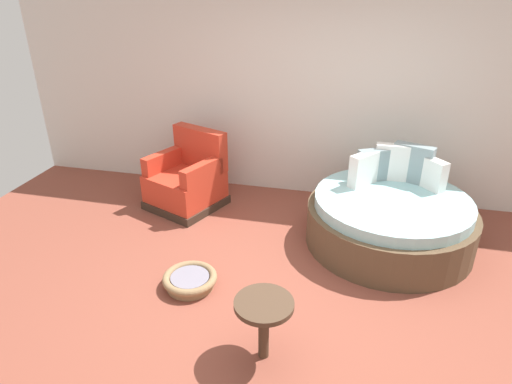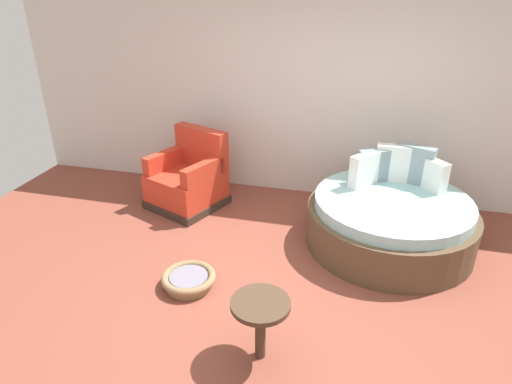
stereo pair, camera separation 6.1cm
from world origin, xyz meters
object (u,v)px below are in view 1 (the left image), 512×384
Objects in this scene: pet_basket at (190,280)px; side_table at (264,312)px; round_daybed at (390,218)px; red_armchair at (188,180)px.

side_table reaches higher than pet_basket.
pet_basket is 1.14m from side_table.
red_armchair is at bearing 172.16° from round_daybed.
red_armchair is 2.67m from side_table.
side_table is at bearing -56.72° from red_armchair.
red_armchair reaches higher than side_table.
round_daybed is 2.13m from side_table.
red_armchair is 2.00× the size of side_table.
round_daybed is 2.45m from red_armchair.
red_armchair reaches higher than pet_basket.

